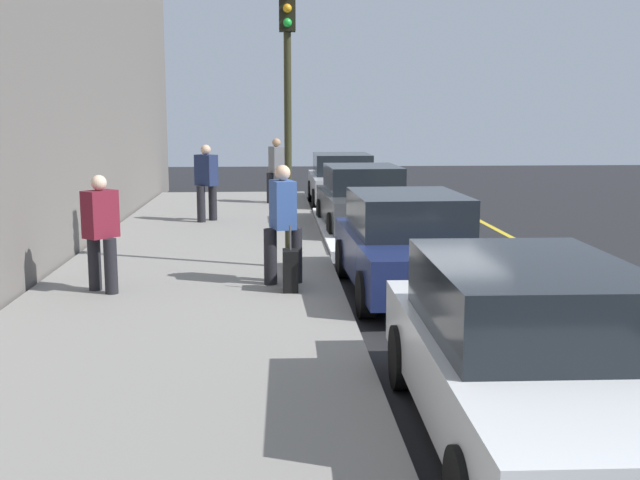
% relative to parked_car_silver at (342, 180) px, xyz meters
% --- Properties ---
extents(ground_plane, '(56.00, 56.00, 0.00)m').
position_rel_parked_car_silver_xyz_m(ground_plane, '(11.29, -0.01, -0.76)').
color(ground_plane, black).
extents(sidewalk, '(28.00, 4.60, 0.15)m').
position_rel_parked_car_silver_xyz_m(sidewalk, '(11.29, -3.31, -0.68)').
color(sidewalk, gray).
rests_on(sidewalk, ground).
extents(lane_stripe_centre, '(28.00, 0.14, 0.01)m').
position_rel_parked_car_silver_xyz_m(lane_stripe_centre, '(11.29, 3.19, -0.75)').
color(lane_stripe_centre, gold).
rests_on(lane_stripe_centre, ground).
extents(snow_bank_curb, '(6.48, 0.56, 0.22)m').
position_rel_parked_car_silver_xyz_m(snow_bank_curb, '(5.53, -0.71, -0.65)').
color(snow_bank_curb, white).
rests_on(snow_bank_curb, ground).
extents(parked_car_silver, '(4.16, 1.91, 1.51)m').
position_rel_parked_car_silver_xyz_m(parked_car_silver, '(0.00, 0.00, 0.00)').
color(parked_car_silver, black).
rests_on(parked_car_silver, ground).
extents(parked_car_charcoal, '(4.20, 1.99, 1.51)m').
position_rel_parked_car_silver_xyz_m(parked_car_charcoal, '(5.11, 0.03, -0.00)').
color(parked_car_charcoal, black).
rests_on(parked_car_charcoal, ground).
extents(parked_car_navy, '(4.18, 1.98, 1.51)m').
position_rel_parked_car_silver_xyz_m(parked_car_navy, '(11.19, 0.01, -0.00)').
color(parked_car_navy, black).
rests_on(parked_car_navy, ground).
extents(parked_car_white, '(4.57, 1.96, 1.51)m').
position_rel_parked_car_silver_xyz_m(parked_car_white, '(16.59, 0.06, 0.00)').
color(parked_car_white, black).
rests_on(parked_car_white, ground).
extents(pedestrian_burgundy_coat, '(0.53, 0.52, 1.69)m').
position_rel_parked_car_silver_xyz_m(pedestrian_burgundy_coat, '(11.44, -4.49, 0.30)').
color(pedestrian_burgundy_coat, black).
rests_on(pedestrian_burgundy_coat, sidewalk).
extents(pedestrian_navy_coat, '(0.55, 0.57, 1.81)m').
position_rel_parked_car_silver_xyz_m(pedestrian_navy_coat, '(4.11, -3.60, 0.36)').
color(pedestrian_navy_coat, black).
rests_on(pedestrian_navy_coat, sidewalk).
extents(pedestrian_blue_coat, '(0.54, 0.58, 1.80)m').
position_rel_parked_car_silver_xyz_m(pedestrian_blue_coat, '(11.04, -1.88, 0.35)').
color(pedestrian_blue_coat, black).
rests_on(pedestrian_blue_coat, sidewalk).
extents(pedestrian_grey_coat, '(0.57, 0.58, 1.84)m').
position_rel_parked_car_silver_xyz_m(pedestrian_grey_coat, '(0.42, -1.92, 0.37)').
color(pedestrian_grey_coat, black).
rests_on(pedestrian_grey_coat, sidewalk).
extents(traffic_light_pole, '(0.35, 0.26, 4.54)m').
position_rel_parked_car_silver_xyz_m(traffic_light_pole, '(9.79, -1.77, 2.45)').
color(traffic_light_pole, '#2D2D19').
rests_on(traffic_light_pole, sidewalk).
extents(rolling_suitcase, '(0.34, 0.22, 0.97)m').
position_rel_parked_car_silver_xyz_m(rolling_suitcase, '(11.55, -1.78, -0.30)').
color(rolling_suitcase, black).
rests_on(rolling_suitcase, sidewalk).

